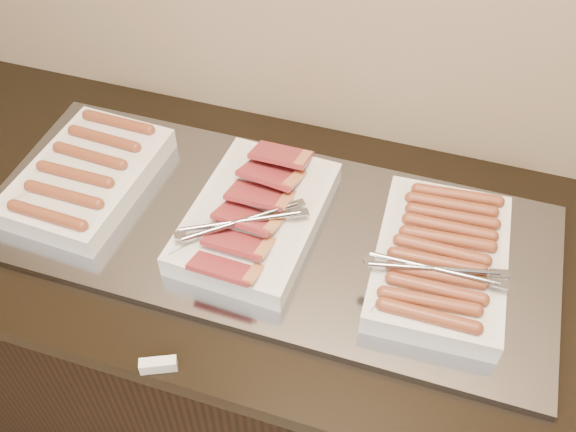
% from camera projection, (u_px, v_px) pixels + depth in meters
% --- Properties ---
extents(counter, '(2.06, 0.76, 0.90)m').
position_uv_depth(counter, '(260.00, 340.00, 1.70)').
color(counter, black).
rests_on(counter, ground).
extents(warming_tray, '(1.20, 0.50, 0.02)m').
position_uv_depth(warming_tray, '(265.00, 230.00, 1.35)').
color(warming_tray, gray).
rests_on(warming_tray, counter).
extents(dish_left, '(0.26, 0.38, 0.07)m').
position_uv_depth(dish_left, '(88.00, 175.00, 1.41)').
color(dish_left, silver).
rests_on(dish_left, warming_tray).
extents(dish_center, '(0.27, 0.40, 0.09)m').
position_uv_depth(dish_center, '(255.00, 216.00, 1.32)').
color(dish_center, silver).
rests_on(dish_center, warming_tray).
extents(dish_right, '(0.28, 0.38, 0.08)m').
position_uv_depth(dish_right, '(440.00, 259.00, 1.24)').
color(dish_right, silver).
rests_on(dish_right, warming_tray).
extents(label_holder, '(0.07, 0.05, 0.03)m').
position_uv_depth(label_holder, '(158.00, 365.00, 1.13)').
color(label_holder, silver).
rests_on(label_holder, counter).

